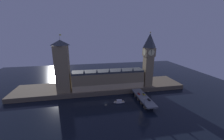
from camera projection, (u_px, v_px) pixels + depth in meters
name	position (u px, v px, depth m)	size (l,w,h in m)	color
ground_plane	(106.00, 103.00, 151.46)	(400.00, 400.00, 0.00)	black
embankment	(102.00, 87.00, 187.64)	(220.00, 42.00, 5.69)	brown
parliament_hall	(108.00, 79.00, 176.03)	(89.83, 17.74, 27.63)	#8E7A56
clock_tower	(149.00, 58.00, 176.55)	(13.10, 13.21, 70.25)	#8E7A56
victoria_tower	(62.00, 66.00, 160.96)	(15.91, 15.91, 67.64)	#8E7A56
bridge	(143.00, 98.00, 153.34)	(11.33, 46.00, 5.78)	slate
car_northbound_lead	(139.00, 94.00, 159.05)	(1.84, 4.73, 1.50)	red
car_southbound_lead	(149.00, 100.00, 145.10)	(1.99, 4.64, 1.41)	black
car_southbound_trail	(144.00, 94.00, 157.83)	(1.87, 4.43, 1.44)	yellow
pedestrian_near_rail	(143.00, 101.00, 141.55)	(0.38, 0.38, 1.76)	black
pedestrian_mid_walk	(146.00, 94.00, 157.50)	(0.38, 0.38, 1.57)	black
pedestrian_far_rail	(137.00, 94.00, 158.68)	(0.38, 0.38, 1.86)	black
street_lamp_near	(144.00, 100.00, 136.92)	(1.34, 0.60, 5.93)	#2D3333
street_lamp_mid	(148.00, 93.00, 152.75)	(1.34, 0.60, 6.40)	#2D3333
boat_upstream	(119.00, 102.00, 150.55)	(12.69, 5.04, 3.84)	white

